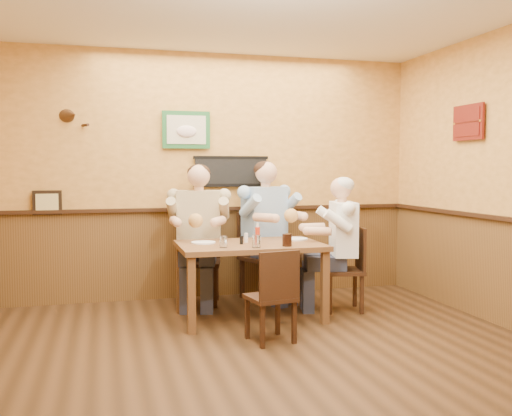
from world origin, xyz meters
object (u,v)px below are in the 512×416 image
(water_glass_mid, at_px, (256,241))
(hot_sauce_bottle, at_px, (258,235))
(diner_tan_shirt, at_px, (199,242))
(water_glass_left, at_px, (223,242))
(diner_white_elder, at_px, (343,251))
(chair_back_left, at_px, (199,261))
(salt_shaker, at_px, (246,238))
(cola_tumbler, at_px, (287,240))
(diner_blue_polo, at_px, (265,237))
(chair_near_side, at_px, (270,295))
(chair_back_right, at_px, (265,256))
(pepper_shaker, at_px, (241,240))
(chair_right_end, at_px, (343,269))
(dining_table, at_px, (250,252))

(water_glass_mid, height_order, hot_sauce_bottle, hot_sauce_bottle)
(diner_tan_shirt, bearing_deg, water_glass_left, -72.13)
(diner_tan_shirt, height_order, diner_white_elder, diner_tan_shirt)
(chair_back_left, xyz_separation_m, salt_shaker, (0.36, -0.65, 0.32))
(water_glass_mid, height_order, cola_tumbler, water_glass_mid)
(chair_back_left, relative_size, diner_blue_polo, 0.68)
(water_glass_left, relative_size, hot_sauce_bottle, 0.57)
(chair_near_side, relative_size, water_glass_mid, 6.75)
(chair_back_right, bearing_deg, diner_white_elder, -68.78)
(water_glass_left, bearing_deg, pepper_shaker, 39.46)
(diner_blue_polo, xyz_separation_m, water_glass_mid, (-0.39, -1.10, 0.11))
(chair_back_right, relative_size, salt_shaker, 10.54)
(chair_right_end, distance_m, diner_blue_polo, 1.01)
(chair_near_side, relative_size, diner_blue_polo, 0.57)
(chair_back_right, distance_m, salt_shaker, 0.87)
(water_glass_mid, height_order, pepper_shaker, water_glass_mid)
(hot_sauce_bottle, bearing_deg, diner_white_elder, 9.27)
(diner_tan_shirt, height_order, water_glass_mid, diner_tan_shirt)
(chair_back_right, bearing_deg, diner_tan_shirt, 164.22)
(dining_table, distance_m, chair_back_left, 0.83)
(chair_right_end, distance_m, salt_shaker, 1.10)
(chair_back_right, height_order, pepper_shaker, chair_back_right)
(cola_tumbler, bearing_deg, chair_back_left, 123.34)
(diner_white_elder, height_order, hot_sauce_bottle, diner_white_elder)
(chair_back_left, bearing_deg, pepper_shaker, -56.07)
(chair_back_right, relative_size, water_glass_mid, 8.28)
(diner_white_elder, bearing_deg, salt_shaker, -77.96)
(water_glass_mid, bearing_deg, diner_white_elder, 19.68)
(chair_near_side, height_order, water_glass_left, water_glass_left)
(water_glass_left, bearing_deg, water_glass_mid, -15.17)
(chair_back_left, bearing_deg, water_glass_mid, -56.81)
(dining_table, relative_size, water_glass_left, 12.99)
(chair_near_side, bearing_deg, cola_tumbler, -133.24)
(chair_back_right, bearing_deg, water_glass_left, -144.62)
(diner_blue_polo, height_order, salt_shaker, diner_blue_polo)
(chair_right_end, distance_m, water_glass_mid, 1.16)
(diner_tan_shirt, relative_size, diner_blue_polo, 0.98)
(diner_tan_shirt, relative_size, water_glass_left, 12.75)
(water_glass_mid, distance_m, cola_tumbler, 0.31)
(chair_near_side, xyz_separation_m, salt_shaker, (-0.00, 0.84, 0.40))
(diner_tan_shirt, distance_m, water_glass_left, 0.96)
(chair_right_end, distance_m, diner_white_elder, 0.19)
(chair_back_right, xyz_separation_m, water_glass_mid, (-0.39, -1.10, 0.32))
(chair_near_side, height_order, pepper_shaker, pepper_shaker)
(diner_blue_polo, bearing_deg, chair_back_left, 164.22)
(cola_tumbler, bearing_deg, pepper_shaker, 147.67)
(water_glass_left, bearing_deg, salt_shaker, 45.65)
(hot_sauce_bottle, bearing_deg, dining_table, 116.17)
(dining_table, distance_m, water_glass_left, 0.42)
(chair_back_right, bearing_deg, water_glass_mid, -130.18)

